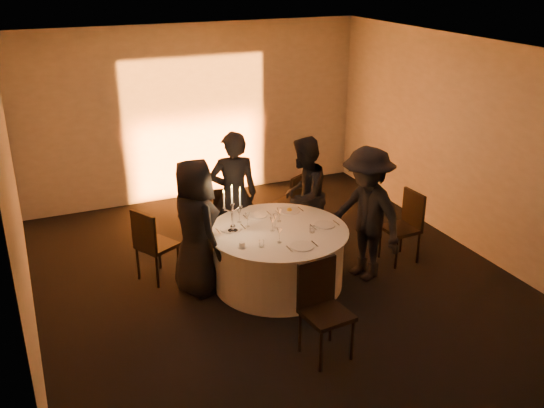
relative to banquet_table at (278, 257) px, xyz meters
name	(u,v)px	position (x,y,z in m)	size (l,w,h in m)	color
floor	(278,283)	(0.00, 0.00, -0.38)	(7.00, 7.00, 0.00)	black
ceiling	(279,51)	(0.00, 0.00, 2.62)	(7.00, 7.00, 0.00)	silver
wall_back	(195,113)	(0.00, 3.50, 1.12)	(7.00, 7.00, 0.00)	#B4B0A7
wall_front	(472,322)	(0.00, -3.50, 1.12)	(7.00, 7.00, 0.00)	#B4B0A7
wall_left	(17,215)	(-3.00, 0.00, 1.12)	(7.00, 7.00, 0.00)	#B4B0A7
wall_right	(472,147)	(3.00, 0.00, 1.12)	(7.00, 7.00, 0.00)	#B4B0A7
uplighter_fixture	(204,197)	(0.00, 3.20, -0.33)	(0.25, 0.12, 0.10)	black
banquet_table	(278,257)	(0.00, 0.00, 0.00)	(1.80, 1.80, 0.77)	black
chair_left	(152,242)	(-1.48, 0.72, 0.18)	(0.60, 0.60, 1.01)	black
chair_back_left	(225,211)	(-0.20, 1.48, 0.11)	(0.43, 0.43, 0.88)	black
chair_back_right	(293,200)	(0.83, 1.29, 0.18)	(0.59, 0.59, 0.99)	black
chair_right	(406,222)	(1.91, -0.09, 0.18)	(0.46, 0.46, 1.01)	black
chair_front	(322,303)	(-0.18, -1.55, 0.22)	(0.51, 0.51, 1.07)	black
guest_left	(195,228)	(-1.02, 0.24, 0.50)	(0.87, 0.56, 1.77)	black
guest_back_left	(234,195)	(-0.23, 1.01, 0.53)	(0.67, 0.44, 1.84)	black
guest_back_right	(304,195)	(0.73, 0.76, 0.47)	(0.83, 0.64, 1.70)	black
guest_right	(366,214)	(1.13, -0.28, 0.52)	(1.17, 0.67, 1.80)	black
plate_left	(231,229)	(-0.55, 0.26, 0.39)	(0.36, 0.27, 0.01)	white
plate_back_left	(257,215)	(-0.07, 0.53, 0.39)	(0.35, 0.26, 0.01)	white
plate_back_right	(289,210)	(0.38, 0.49, 0.40)	(0.35, 0.28, 0.08)	white
plate_right	(325,225)	(0.61, -0.12, 0.39)	(0.36, 0.27, 0.01)	white
plate_front	(302,246)	(0.06, -0.56, 0.39)	(0.36, 0.29, 0.01)	white
coffee_cup	(242,245)	(-0.60, -0.28, 0.42)	(0.11, 0.11, 0.07)	white
candelabra	(232,216)	(-0.55, 0.18, 0.61)	(0.27, 0.13, 0.64)	silver
wine_glass_a	(279,212)	(0.12, 0.23, 0.52)	(0.07, 0.07, 0.19)	white
wine_glass_b	(279,232)	(-0.14, -0.34, 0.52)	(0.07, 0.07, 0.19)	white
wine_glass_c	(247,217)	(-0.32, 0.25, 0.52)	(0.07, 0.07, 0.19)	white
wine_glass_d	(272,221)	(-0.08, -0.01, 0.52)	(0.07, 0.07, 0.19)	white
wine_glass_e	(239,213)	(-0.37, 0.42, 0.52)	(0.07, 0.07, 0.19)	white
wine_glass_f	(275,218)	(-0.01, 0.07, 0.52)	(0.07, 0.07, 0.19)	white
tumbler_a	(312,229)	(0.36, -0.24, 0.43)	(0.07, 0.07, 0.09)	white
tumbler_b	(261,244)	(-0.38, -0.37, 0.43)	(0.07, 0.07, 0.09)	white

